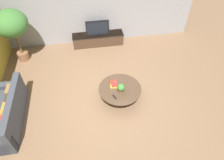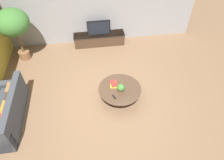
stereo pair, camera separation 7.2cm
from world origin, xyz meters
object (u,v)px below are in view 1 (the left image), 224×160
coffee_table (120,91)px  potted_palm_tall (11,25)px  potted_plant_tabletop (121,88)px  couch_by_wall (5,115)px  television (97,28)px  media_console (98,39)px

coffee_table → potted_palm_tall: potted_palm_tall is taller
coffee_table → potted_plant_tabletop: size_ratio=4.40×
couch_by_wall → coffee_table: bearing=95.6°
coffee_table → potted_palm_tall: 3.94m
coffee_table → potted_plant_tabletop: 0.29m
television → potted_palm_tall: potted_palm_tall is taller
potted_plant_tabletop → television: bearing=95.9°
media_console → television: bearing=-90.0°
television → potted_plant_tabletop: 2.93m
coffee_table → couch_by_wall: bearing=-174.4°
coffee_table → couch_by_wall: (-3.04, -0.30, -0.00)m
potted_palm_tall → potted_plant_tabletop: bearing=-39.0°
coffee_table → couch_by_wall: 3.06m
coffee_table → television: bearing=96.2°
television → media_console: bearing=90.0°
media_console → potted_palm_tall: bearing=-169.8°
television → coffee_table: 2.84m
potted_plant_tabletop → media_console: bearing=95.9°
potted_palm_tall → television: bearing=10.1°
media_console → couch_by_wall: 4.14m
television → couch_by_wall: 4.16m
couch_by_wall → potted_plant_tabletop: couch_by_wall is taller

